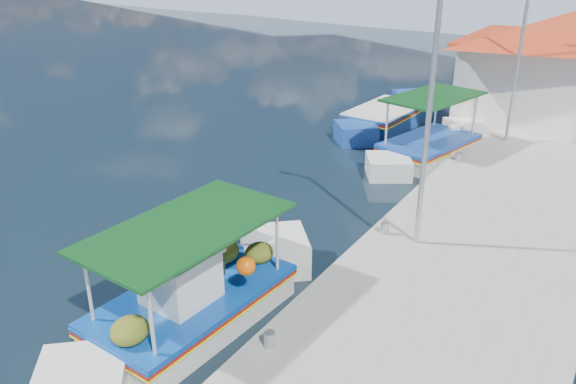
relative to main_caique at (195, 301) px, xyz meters
The scene contains 8 objects.
ground 3.14m from the main_caique, 124.13° to the left, with size 160.00×160.00×0.00m, color black.
quay 9.53m from the main_caique, 64.14° to the left, with size 5.00×44.00×0.50m, color #A2A098.
bollards 8.09m from the main_caique, 75.28° to the left, with size 0.20×17.20×0.30m.
main_caique is the anchor object (origin of this frame).
caique_green_canopy 11.73m from the main_caique, 86.67° to the left, with size 3.00×6.54×2.51m.
caique_blue_hull 14.63m from the main_caique, 98.29° to the left, with size 2.36×7.05×1.26m.
lamp_post_near 6.33m from the main_caique, 58.85° to the left, with size 1.21×0.14×6.00m.
lamp_post_far 14.26m from the main_caique, 78.49° to the left, with size 1.21×0.14×6.00m.
Camera 1 is at (8.36, -9.68, 6.90)m, focal length 35.72 mm.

